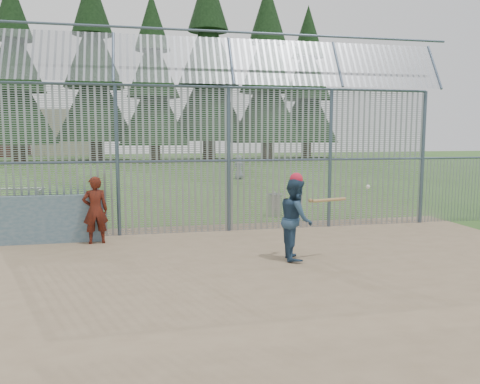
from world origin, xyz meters
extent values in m
plane|color=#2D511E|center=(0.00, 0.00, 0.00)|extent=(120.00, 120.00, 0.00)
cube|color=#756047|center=(0.00, -0.50, 0.01)|extent=(14.00, 10.00, 0.02)
cube|color=#38566B|center=(-4.60, 2.90, 0.62)|extent=(2.50, 0.12, 1.20)
imported|color=navy|center=(0.86, 0.24, 0.90)|extent=(0.80, 0.95, 1.77)
imported|color=maroon|center=(-3.53, 2.67, 0.86)|extent=(0.67, 0.51, 1.68)
imported|color=slate|center=(3.48, 18.80, 0.73)|extent=(0.80, 0.62, 1.46)
sphere|color=red|center=(0.86, 0.24, 1.77)|extent=(0.28, 0.28, 0.28)
cylinder|color=#AA7F4C|center=(1.56, 0.09, 1.32)|extent=(0.84, 0.27, 0.07)
sphere|color=#AA7F4C|center=(1.13, 0.09, 1.32)|extent=(0.09, 0.09, 0.09)
sphere|color=white|center=(2.54, 0.24, 1.56)|extent=(0.09, 0.09, 0.09)
cylinder|color=#97999F|center=(1.96, 5.68, 0.35)|extent=(0.52, 0.52, 0.70)
cylinder|color=#9EA0A5|center=(1.96, 5.68, 0.72)|extent=(0.56, 0.56, 0.05)
sphere|color=#9EA0A5|center=(1.96, 5.68, 0.77)|extent=(0.10, 0.10, 0.10)
cube|color=gray|center=(-7.46, 9.07, 0.45)|extent=(3.00, 0.25, 0.05)
cube|color=slate|center=(-7.46, 9.42, 0.70)|extent=(3.00, 0.25, 0.05)
cube|color=gray|center=(-6.06, 9.07, 0.35)|extent=(0.06, 0.90, 0.70)
cylinder|color=#47566B|center=(-3.00, 3.50, 2.00)|extent=(0.10, 0.10, 4.00)
cylinder|color=#47566B|center=(0.00, 3.50, 2.00)|extent=(0.10, 0.10, 4.00)
cylinder|color=#47566B|center=(3.00, 3.50, 2.00)|extent=(0.10, 0.10, 4.00)
cylinder|color=#47566B|center=(6.00, 3.50, 2.00)|extent=(0.10, 0.10, 4.00)
cylinder|color=#47566B|center=(0.00, 3.50, 4.00)|extent=(12.00, 0.07, 0.07)
cylinder|color=#47566B|center=(0.00, 3.50, 2.00)|extent=(12.00, 0.06, 0.06)
cube|color=gray|center=(0.00, 3.50, 2.00)|extent=(12.00, 0.02, 4.00)
cube|color=gray|center=(0.00, 3.12, 4.65)|extent=(12.00, 0.77, 1.31)
cylinder|color=#47566B|center=(6.00, 3.50, 1.00)|extent=(0.08, 0.08, 2.00)
cylinder|color=#332319|center=(-14.00, 40.00, 1.53)|extent=(1.19, 1.19, 3.06)
cone|color=black|center=(-14.00, 40.00, 10.20)|extent=(7.48, 7.48, 13.94)
cylinder|color=#332319|center=(-7.00, 43.00, 1.71)|extent=(1.33, 1.33, 3.42)
cone|color=black|center=(-7.00, 43.00, 11.40)|extent=(8.36, 8.36, 15.58)
cylinder|color=#332319|center=(-1.00, 39.00, 1.44)|extent=(1.12, 1.12, 2.88)
cone|color=black|center=(-1.00, 39.00, 9.60)|extent=(7.04, 7.04, 13.12)
cylinder|color=#332319|center=(5.00, 42.00, 1.80)|extent=(1.40, 1.40, 3.60)
cone|color=black|center=(5.00, 42.00, 12.00)|extent=(8.80, 8.80, 16.40)
cylinder|color=#332319|center=(11.00, 40.00, 1.62)|extent=(1.26, 1.26, 3.24)
cone|color=black|center=(11.00, 40.00, 10.80)|extent=(7.92, 7.92, 14.76)
cylinder|color=#332319|center=(17.00, 44.00, 1.53)|extent=(1.19, 1.19, 3.06)
cone|color=black|center=(17.00, 44.00, 10.20)|extent=(7.48, 7.48, 13.94)
cube|color=#B2A58C|center=(-12.00, 58.00, 3.00)|extent=(8.00, 7.00, 6.00)
camera|label=1|loc=(-2.39, -9.26, 2.72)|focal=35.00mm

